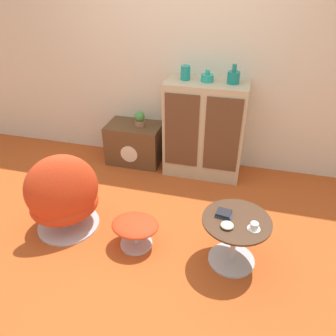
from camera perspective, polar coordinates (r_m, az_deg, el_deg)
ground_plane at (r=3.22m, az=-4.27°, el=-11.22°), size 12.00×12.00×0.00m
wall_back at (r=3.94m, az=2.42°, el=18.70°), size 6.40×0.06×2.60m
sideboard at (r=3.87m, az=6.41°, el=6.73°), size 0.90×0.49×1.13m
tv_console at (r=4.23m, az=-5.78°, el=4.34°), size 0.68×0.45×0.51m
egg_chair at (r=3.17m, az=-17.72°, el=-4.99°), size 0.86×0.85×0.86m
ottoman at (r=2.98m, az=-5.72°, el=-10.26°), size 0.43×0.36×0.28m
coffee_table at (r=2.82m, az=11.52°, el=-11.53°), size 0.56×0.56×0.46m
vase_leftmost at (r=3.69m, az=3.06°, el=16.23°), size 0.10×0.10×0.15m
vase_inner_left at (r=3.66m, az=6.86°, el=15.38°), size 0.14×0.14×0.12m
vase_inner_right at (r=3.63m, az=11.34°, el=15.29°), size 0.13×0.13×0.20m
potted_plant at (r=4.06m, az=-4.95°, el=8.56°), size 0.13×0.13×0.19m
teacup at (r=2.64m, az=14.77°, el=-9.86°), size 0.10×0.10×0.06m
book_stack at (r=2.72m, az=9.74°, el=-7.81°), size 0.13×0.12×0.03m
bowl at (r=2.62m, az=10.25°, el=-9.79°), size 0.10×0.10×0.04m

